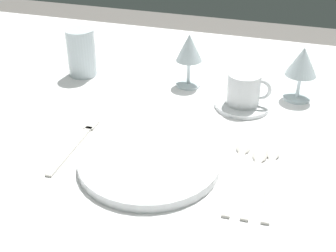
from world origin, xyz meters
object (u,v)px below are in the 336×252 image
at_px(dinner_plate, 149,162).
at_px(coffee_cup_right, 244,89).
at_px(spoon_dessert, 255,174).
at_px(wine_glass_left, 302,64).
at_px(fork_outer, 76,143).
at_px(spoon_soup, 238,167).
at_px(wine_glass_centre, 189,51).
at_px(drink_tumbler, 82,55).
at_px(spoon_tea, 271,173).

height_order(dinner_plate, coffee_cup_right, coffee_cup_right).
xyz_separation_m(spoon_dessert, wine_glass_left, (0.05, 0.33, 0.09)).
distance_m(fork_outer, spoon_soup, 0.33).
height_order(spoon_soup, spoon_dessert, same).
height_order(coffee_cup_right, wine_glass_left, wine_glass_left).
height_order(wine_glass_centre, drink_tumbler, wine_glass_centre).
relative_size(coffee_cup_right, drink_tumbler, 0.82).
xyz_separation_m(dinner_plate, drink_tumbler, (-0.31, 0.34, 0.05)).
relative_size(coffee_cup_right, wine_glass_left, 0.77).
distance_m(wine_glass_centre, drink_tumbler, 0.29).
bearing_deg(dinner_plate, wine_glass_centre, 93.21).
height_order(wine_glass_left, drink_tumbler, wine_glass_left).
bearing_deg(dinner_plate, coffee_cup_right, 65.35).
xyz_separation_m(fork_outer, coffee_cup_right, (0.30, 0.26, 0.04)).
relative_size(wine_glass_centre, drink_tumbler, 1.10).
bearing_deg(coffee_cup_right, wine_glass_left, 34.16).
distance_m(spoon_soup, wine_glass_centre, 0.38).
relative_size(fork_outer, spoon_tea, 0.94).
bearing_deg(wine_glass_left, coffee_cup_right, -145.84).
bearing_deg(spoon_soup, fork_outer, -177.54).
height_order(fork_outer, drink_tumbler, drink_tumbler).
distance_m(spoon_tea, wine_glass_centre, 0.41).
distance_m(dinner_plate, spoon_dessert, 0.20).
height_order(dinner_plate, spoon_soup, dinner_plate).
height_order(spoon_tea, drink_tumbler, drink_tumbler).
xyz_separation_m(fork_outer, spoon_tea, (0.39, 0.01, 0.00)).
distance_m(spoon_tea, wine_glass_left, 0.34).
relative_size(fork_outer, wine_glass_centre, 1.55).
bearing_deg(coffee_cup_right, spoon_soup, -82.77).
relative_size(spoon_tea, wine_glass_centre, 1.65).
relative_size(dinner_plate, drink_tumbler, 2.16).
bearing_deg(drink_tumbler, spoon_dessert, -31.69).
bearing_deg(wine_glass_left, dinner_plate, -124.21).
height_order(spoon_soup, coffee_cup_right, coffee_cup_right).
relative_size(spoon_dessert, drink_tumbler, 1.68).
bearing_deg(spoon_tea, wine_glass_left, 85.32).
distance_m(spoon_dessert, wine_glass_centre, 0.40).
xyz_separation_m(spoon_soup, wine_glass_left, (0.09, 0.33, 0.09)).
height_order(spoon_soup, wine_glass_left, wine_glass_left).
height_order(dinner_plate, fork_outer, dinner_plate).
distance_m(coffee_cup_right, wine_glass_centre, 0.18).
bearing_deg(wine_glass_centre, dinner_plate, -86.79).
distance_m(dinner_plate, wine_glass_left, 0.45).
distance_m(spoon_soup, spoon_tea, 0.06).
height_order(dinner_plate, drink_tumbler, drink_tumbler).
height_order(fork_outer, spoon_dessert, spoon_dessert).
relative_size(wine_glass_left, drink_tumbler, 1.05).
xyz_separation_m(spoon_dessert, drink_tumbler, (-0.50, 0.31, 0.05)).
distance_m(spoon_soup, drink_tumbler, 0.56).
bearing_deg(spoon_dessert, spoon_soup, 163.90).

